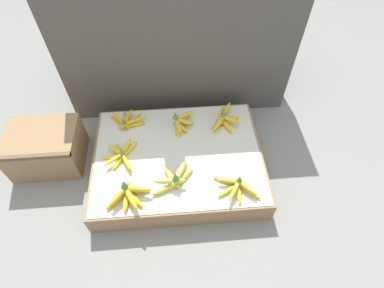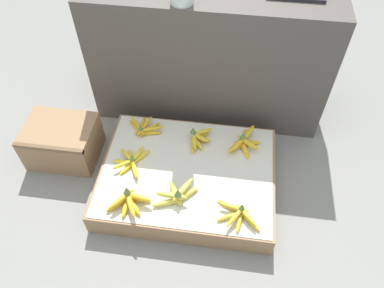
% 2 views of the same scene
% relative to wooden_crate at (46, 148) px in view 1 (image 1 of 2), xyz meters
% --- Properties ---
extents(ground_plane, '(10.00, 10.00, 0.00)m').
position_rel_wooden_crate_xyz_m(ground_plane, '(0.77, -0.12, -0.12)').
color(ground_plane, gray).
extents(display_platform, '(0.96, 0.74, 0.14)m').
position_rel_wooden_crate_xyz_m(display_platform, '(0.77, -0.12, -0.05)').
color(display_platform, '#997551').
rests_on(display_platform, ground_plane).
extents(back_vendor_table, '(1.41, 0.49, 0.83)m').
position_rel_wooden_crate_xyz_m(back_vendor_table, '(0.81, 0.58, 0.29)').
color(back_vendor_table, '#4C4742').
rests_on(back_vendor_table, ground_plane).
extents(wooden_crate, '(0.40, 0.31, 0.24)m').
position_rel_wooden_crate_xyz_m(wooden_crate, '(0.00, 0.00, 0.00)').
color(wooden_crate, '#997551').
rests_on(wooden_crate, ground_plane).
extents(banana_bunch_front_left, '(0.24, 0.17, 0.11)m').
position_rel_wooden_crate_xyz_m(banana_bunch_front_left, '(0.50, -0.37, 0.05)').
color(banana_bunch_front_left, gold).
rests_on(banana_bunch_front_left, display_platform).
extents(banana_bunch_front_midleft, '(0.24, 0.19, 0.11)m').
position_rel_wooden_crate_xyz_m(banana_bunch_front_midleft, '(0.74, -0.31, 0.05)').
color(banana_bunch_front_midleft, '#DBCC4C').
rests_on(banana_bunch_front_midleft, display_platform).
extents(banana_bunch_front_midright, '(0.24, 0.18, 0.09)m').
position_rel_wooden_crate_xyz_m(banana_bunch_front_midright, '(1.06, -0.37, 0.05)').
color(banana_bunch_front_midright, gold).
rests_on(banana_bunch_front_midright, display_platform).
extents(banana_bunch_middle_left, '(0.20, 0.22, 0.08)m').
position_rel_wooden_crate_xyz_m(banana_bunch_middle_left, '(0.45, -0.12, 0.05)').
color(banana_bunch_middle_left, yellow).
rests_on(banana_bunch_middle_left, display_platform).
extents(banana_bunch_back_left, '(0.23, 0.18, 0.08)m').
position_rel_wooden_crate_xyz_m(banana_bunch_back_left, '(0.47, 0.13, 0.05)').
color(banana_bunch_back_left, gold).
rests_on(banana_bunch_back_left, display_platform).
extents(banana_bunch_back_midleft, '(0.13, 0.18, 0.10)m').
position_rel_wooden_crate_xyz_m(banana_bunch_back_midleft, '(0.80, 0.09, 0.05)').
color(banana_bunch_back_midleft, gold).
rests_on(banana_bunch_back_midleft, display_platform).
extents(banana_bunch_back_midright, '(0.19, 0.24, 0.10)m').
position_rel_wooden_crate_xyz_m(banana_bunch_back_midright, '(1.06, 0.10, 0.05)').
color(banana_bunch_back_midright, gold).
rests_on(banana_bunch_back_midright, display_platform).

